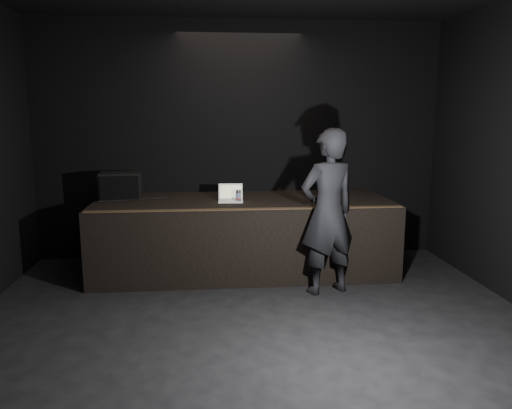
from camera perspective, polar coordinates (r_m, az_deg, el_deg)
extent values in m
plane|color=black|center=(4.54, 1.00, -18.08)|extent=(7.00, 7.00, 0.00)
cube|color=black|center=(7.49, -1.89, 7.24)|extent=(6.00, 0.10, 3.50)
cube|color=black|center=(6.91, -1.45, -3.52)|extent=(4.00, 1.50, 1.00)
cube|color=brown|center=(6.11, -1.03, -0.52)|extent=(3.92, 0.10, 0.01)
cube|color=black|center=(7.10, -15.18, 2.11)|extent=(0.57, 0.42, 0.37)
cube|color=black|center=(6.90, -15.37, 1.87)|extent=(0.51, 0.05, 0.31)
cylinder|color=black|center=(6.93, -13.94, 0.51)|extent=(0.89, 0.25, 0.02)
cube|color=white|center=(6.64, -2.92, 0.38)|extent=(0.33, 0.24, 0.02)
cube|color=silver|center=(6.64, -2.92, 0.46)|extent=(0.28, 0.14, 0.00)
cube|color=white|center=(6.77, -2.93, 1.51)|extent=(0.33, 0.08, 0.21)
cube|color=#D58D3E|center=(6.76, -2.93, 1.50)|extent=(0.29, 0.06, 0.17)
cylinder|color=silver|center=(6.60, -2.03, 0.98)|extent=(0.07, 0.07, 0.17)
cylinder|color=navy|center=(6.60, -2.03, 1.02)|extent=(0.07, 0.07, 0.07)
cylinder|color=red|center=(6.60, -2.03, 0.66)|extent=(0.07, 0.07, 0.01)
cylinder|color=white|center=(7.22, 2.75, 1.50)|extent=(0.07, 0.07, 0.09)
cube|color=white|center=(6.43, 8.56, 0.00)|extent=(0.05, 0.16, 0.03)
imported|color=black|center=(6.02, 8.21, -0.87)|extent=(0.84, 0.69, 1.99)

